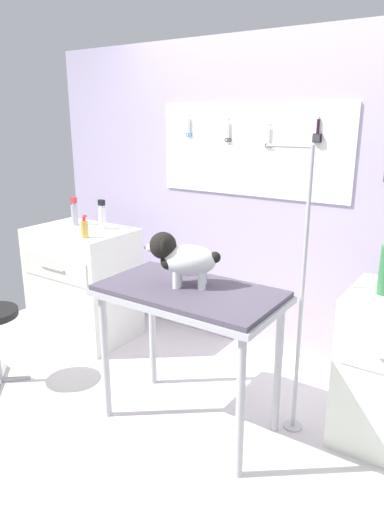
# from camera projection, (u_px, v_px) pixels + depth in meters

# --- Properties ---
(ground) EXTENTS (4.40, 4.00, 0.04)m
(ground) POSITION_uv_depth(u_px,v_px,m) (165.00, 436.00, 2.69)
(ground) COLOR silver
(rear_wall_panel) EXTENTS (4.00, 0.11, 2.30)m
(rear_wall_panel) POSITION_uv_depth(u_px,v_px,m) (270.00, 201.00, 3.37)
(rear_wall_panel) COLOR #B4A7C9
(rear_wall_panel) RESTS_ON ground
(grooming_table) EXTENTS (1.02, 0.56, 0.85)m
(grooming_table) POSITION_uv_depth(u_px,v_px,m) (189.00, 304.00, 2.57)
(grooming_table) COLOR #B7B7BC
(grooming_table) RESTS_ON ground
(grooming_arm) EXTENTS (0.30, 0.11, 1.61)m
(grooming_arm) POSITION_uv_depth(u_px,v_px,m) (300.00, 308.00, 2.53)
(grooming_arm) COLOR #B7B7BC
(grooming_arm) RESTS_ON ground
(dog) EXTENTS (0.40, 0.31, 0.30)m
(dog) POSITION_uv_depth(u_px,v_px,m) (181.00, 258.00, 2.54)
(dog) COLOR white
(dog) RESTS_ON grooming_table
(counter_left) EXTENTS (0.80, 0.58, 0.90)m
(counter_left) POSITION_uv_depth(u_px,v_px,m) (83.00, 283.00, 3.80)
(counter_left) COLOR silver
(counter_left) RESTS_ON ground
(detangler_spray) EXTENTS (0.05, 0.05, 0.23)m
(detangler_spray) POSITION_uv_depth(u_px,v_px,m) (75.00, 213.00, 3.77)
(detangler_spray) COLOR #ACAABB
(detangler_spray) RESTS_ON counter_left
(pump_bottle_white) EXTENTS (0.06, 0.05, 0.17)m
(pump_bottle_white) POSITION_uv_depth(u_px,v_px,m) (85.00, 229.00, 3.38)
(pump_bottle_white) COLOR gold
(pump_bottle_white) RESTS_ON counter_left
(conditioner_bottle) EXTENTS (0.06, 0.06, 0.23)m
(conditioner_bottle) POSITION_uv_depth(u_px,v_px,m) (102.00, 216.00, 3.66)
(conditioner_bottle) COLOR white
(conditioner_bottle) RESTS_ON counter_left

